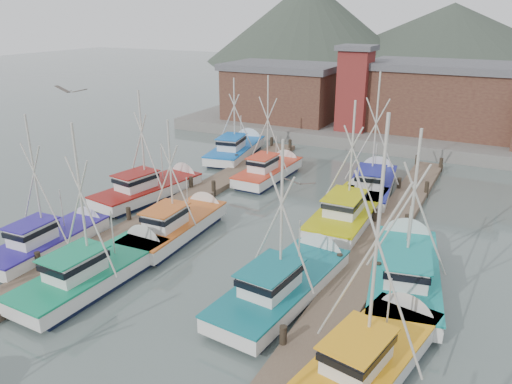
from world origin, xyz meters
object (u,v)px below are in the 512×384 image
at_px(boat_8, 180,224).
at_px(boat_12, 271,170).
at_px(lookout_tower, 355,88).
at_px(boat_4, 102,269).

distance_m(boat_8, boat_12, 12.37).
distance_m(lookout_tower, boat_8, 28.16).
bearing_deg(lookout_tower, boat_4, -94.16).
xyz_separation_m(boat_4, boat_12, (0.41, 18.83, 0.00)).
relative_size(boat_4, boat_12, 1.02).
height_order(boat_8, boat_12, boat_12).
distance_m(boat_4, boat_8, 6.47).
height_order(boat_4, boat_12, boat_12).
bearing_deg(lookout_tower, boat_8, -94.67).
relative_size(boat_8, boat_12, 0.96).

